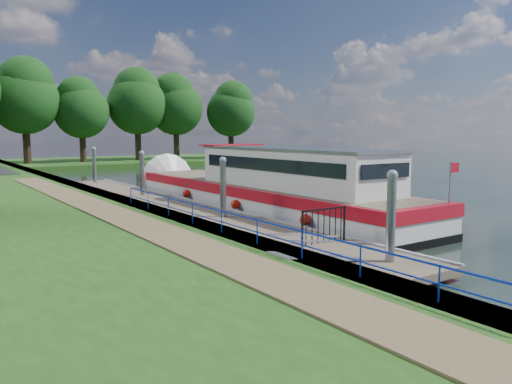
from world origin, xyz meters
TOP-DOWN VIEW (x-y plane):
  - ground at (0.00, 0.00)m, footprint 160.00×160.00m
  - bank_edge at (-2.55, 15.00)m, footprint 1.10×90.00m
  - far_bank at (12.00, 52.00)m, footprint 60.00×18.00m
  - footpath at (-4.40, 8.00)m, footprint 1.60×40.00m
  - blue_fence at (-2.75, 3.00)m, footprint 0.04×18.04m
  - pontoon at (0.00, 13.00)m, footprint 2.50×30.00m
  - mooring_piles at (0.00, 13.00)m, footprint 0.30×27.30m
  - gangway at (-1.85, 0.50)m, footprint 2.58×1.00m
  - gate_panel at (-0.00, 2.20)m, footprint 1.85×0.05m
  - barge at (3.60, 11.29)m, footprint 4.36×21.15m
  - horizon_trees at (-1.61, 48.68)m, footprint 54.38×10.03m

SIDE VIEW (x-z plane):
  - ground at x=0.00m, z-range 0.00..0.00m
  - pontoon at x=0.00m, z-range -0.10..0.46m
  - far_bank at x=12.00m, z-range 0.00..0.60m
  - bank_edge at x=-2.55m, z-range 0.00..0.78m
  - gangway at x=-1.85m, z-range 0.16..1.09m
  - footpath at x=-4.40m, z-range 0.78..0.83m
  - barge at x=3.60m, z-range -1.30..3.48m
  - gate_panel at x=0.00m, z-range 0.57..1.72m
  - mooring_piles at x=0.00m, z-range -0.50..3.05m
  - blue_fence at x=-2.75m, z-range 0.95..1.67m
  - horizon_trees at x=-1.61m, z-range 1.51..14.38m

